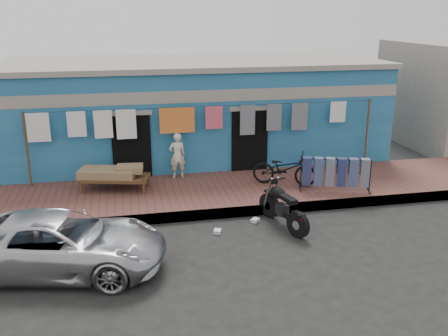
# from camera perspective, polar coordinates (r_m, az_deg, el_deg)

# --- Properties ---
(ground) EXTENTS (80.00, 80.00, 0.00)m
(ground) POSITION_cam_1_polar(r_m,az_deg,el_deg) (11.05, 2.13, -8.77)
(ground) COLOR black
(ground) RESTS_ON ground
(sidewalk) EXTENTS (28.00, 3.00, 0.25)m
(sidewalk) POSITION_cam_1_polar(r_m,az_deg,el_deg) (13.70, -0.85, -2.86)
(sidewalk) COLOR brown
(sidewalk) RESTS_ON ground
(curb) EXTENTS (28.00, 0.10, 0.25)m
(curb) POSITION_cam_1_polar(r_m,az_deg,el_deg) (12.38, 0.43, -5.15)
(curb) COLOR gray
(curb) RESTS_ON ground
(building) EXTENTS (12.20, 5.20, 3.36)m
(building) POSITION_cam_1_polar(r_m,az_deg,el_deg) (17.08, -3.43, 6.65)
(building) COLOR #1F5C88
(building) RESTS_ON ground
(clothesline) EXTENTS (10.06, 0.06, 2.10)m
(clothesline) POSITION_cam_1_polar(r_m,az_deg,el_deg) (14.32, -3.97, 5.11)
(clothesline) COLOR brown
(clothesline) RESTS_ON sidewalk
(car) EXTENTS (4.54, 2.76, 1.19)m
(car) POSITION_cam_1_polar(r_m,az_deg,el_deg) (10.30, -18.39, -8.08)
(car) COLOR silver
(car) RESTS_ON ground
(seated_person) EXTENTS (0.50, 0.36, 1.32)m
(seated_person) POSITION_cam_1_polar(r_m,az_deg,el_deg) (14.46, -5.36, 1.43)
(seated_person) COLOR beige
(seated_person) RESTS_ON sidewalk
(bicycle) EXTENTS (1.85, 1.30, 1.13)m
(bicycle) POSITION_cam_1_polar(r_m,az_deg,el_deg) (13.90, 6.94, 0.33)
(bicycle) COLOR black
(bicycle) RESTS_ON sidewalk
(motorcycle) EXTENTS (1.29, 1.88, 1.05)m
(motorcycle) POSITION_cam_1_polar(r_m,az_deg,el_deg) (11.81, 6.79, -4.31)
(motorcycle) COLOR black
(motorcycle) RESTS_ON ground
(charpoy) EXTENTS (2.31, 1.78, 0.64)m
(charpoy) POSITION_cam_1_polar(r_m,az_deg,el_deg) (13.80, -12.32, -1.17)
(charpoy) COLOR brown
(charpoy) RESTS_ON sidewalk
(jeans_rack) EXTENTS (2.15, 1.48, 0.93)m
(jeans_rack) POSITION_cam_1_polar(r_m,az_deg,el_deg) (13.73, 12.61, -0.64)
(jeans_rack) COLOR black
(jeans_rack) RESTS_ON sidewalk
(litter_a) EXTENTS (0.25, 0.25, 0.09)m
(litter_a) POSITION_cam_1_polar(r_m,az_deg,el_deg) (12.17, 3.59, -6.00)
(litter_a) COLOR silver
(litter_a) RESTS_ON ground
(litter_b) EXTENTS (0.19, 0.18, 0.08)m
(litter_b) POSITION_cam_1_polar(r_m,az_deg,el_deg) (12.43, 8.81, -5.70)
(litter_b) COLOR silver
(litter_b) RESTS_ON ground
(litter_c) EXTENTS (0.22, 0.24, 0.08)m
(litter_c) POSITION_cam_1_polar(r_m,az_deg,el_deg) (11.58, -0.75, -7.26)
(litter_c) COLOR silver
(litter_c) RESTS_ON ground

